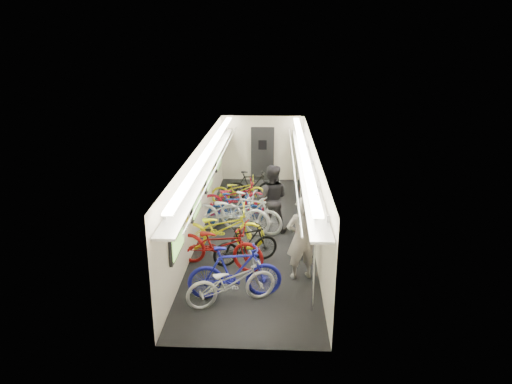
# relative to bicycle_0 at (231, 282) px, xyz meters

# --- Properties ---
(train_car_shell) EXTENTS (10.00, 10.00, 10.00)m
(train_car_shell) POSITION_rel_bicycle_0_xyz_m (-0.04, 4.31, 1.18)
(train_car_shell) COLOR black
(train_car_shell) RESTS_ON ground
(bicycle_0) EXTENTS (1.92, 1.28, 0.96)m
(bicycle_0) POSITION_rel_bicycle_0_xyz_m (0.00, 0.00, 0.00)
(bicycle_0) COLOR #ABAAAF
(bicycle_0) RESTS_ON ground
(bicycle_1) EXTENTS (1.96, 0.80, 1.14)m
(bicycle_1) POSITION_rel_bicycle_0_xyz_m (0.05, 0.23, 0.09)
(bicycle_1) COLOR #191B97
(bicycle_1) RESTS_ON ground
(bicycle_2) EXTENTS (2.28, 1.35, 1.13)m
(bicycle_2) POSITION_rel_bicycle_0_xyz_m (-0.43, 1.53, 0.09)
(bicycle_2) COLOR maroon
(bicycle_2) RESTS_ON ground
(bicycle_3) EXTENTS (1.64, 1.07, 0.96)m
(bicycle_3) POSITION_rel_bicycle_0_xyz_m (0.16, 1.75, 0.00)
(bicycle_3) COLOR black
(bicycle_3) RESTS_ON ground
(bicycle_4) EXTENTS (2.20, 0.89, 1.13)m
(bicycle_4) POSITION_rel_bicycle_0_xyz_m (-0.50, 2.46, 0.09)
(bicycle_4) COLOR yellow
(bicycle_4) RESTS_ON ground
(bicycle_5) EXTENTS (1.94, 1.19, 1.13)m
(bicycle_5) POSITION_rel_bicycle_0_xyz_m (0.16, 3.59, 0.09)
(bicycle_5) COLOR silver
(bicycle_5) RESTS_ON ground
(bicycle_6) EXTENTS (2.30, 1.25, 1.15)m
(bicycle_6) POSITION_rel_bicycle_0_xyz_m (-0.36, 3.58, 0.10)
(bicycle_6) COLOR silver
(bicycle_6) RESTS_ON ground
(bicycle_7) EXTENTS (1.62, 0.52, 0.96)m
(bicycle_7) POSITION_rel_bicycle_0_xyz_m (-0.30, 4.05, 0.00)
(bicycle_7) COLOR navy
(bicycle_7) RESTS_ON ground
(bicycle_8) EXTENTS (2.11, 1.08, 1.06)m
(bicycle_8) POSITION_rel_bicycle_0_xyz_m (-0.41, 4.89, 0.05)
(bicycle_8) COLOR maroon
(bicycle_8) RESTS_ON ground
(bicycle_9) EXTENTS (1.70, 0.61, 1.00)m
(bicycle_9) POSITION_rel_bicycle_0_xyz_m (0.06, 6.19, 0.02)
(bicycle_9) COLOR black
(bicycle_9) RESTS_ON ground
(bicycle_10) EXTENTS (1.77, 0.70, 0.91)m
(bicycle_10) POSITION_rel_bicycle_0_xyz_m (-0.35, 5.81, -0.02)
(bicycle_10) COLOR #B8B411
(bicycle_10) RESTS_ON ground
(passenger_near) EXTENTS (0.79, 0.65, 1.87)m
(passenger_near) POSITION_rel_bicycle_0_xyz_m (1.41, 1.14, 0.46)
(passenger_near) COLOR gray
(passenger_near) RESTS_ON ground
(passenger_mid) EXTENTS (0.96, 0.77, 1.87)m
(passenger_mid) POSITION_rel_bicycle_0_xyz_m (0.73, 3.71, 0.46)
(passenger_mid) COLOR black
(passenger_mid) RESTS_ON ground
(backpack) EXTENTS (0.29, 0.21, 0.38)m
(backpack) POSITION_rel_bicycle_0_xyz_m (1.69, 2.03, 0.80)
(backpack) COLOR #B33111
(backpack) RESTS_ON passenger_near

